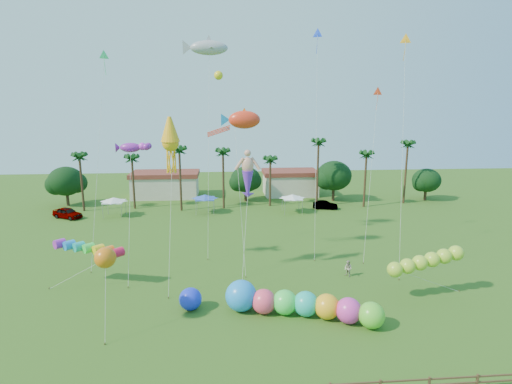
{
  "coord_description": "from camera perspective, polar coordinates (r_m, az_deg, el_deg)",
  "views": [
    {
      "loc": [
        -2.97,
        -25.9,
        16.54
      ],
      "look_at": [
        0.0,
        10.0,
        9.0
      ],
      "focal_mm": 28.0,
      "sensor_mm": 36.0,
      "label": 1
    }
  ],
  "objects": [
    {
      "name": "shark_kite",
      "position": [
        47.97,
        -6.73,
        19.77
      ],
      "size": [
        5.72,
        6.3,
        24.26
      ],
      "color": "#9B9EA9",
      "rests_on": "ground"
    },
    {
      "name": "ground",
      "position": [
        30.87,
        1.63,
        -20.58
      ],
      "size": [
        160.0,
        160.0,
        0.0
      ],
      "primitive_type": "plane",
      "color": "#285116",
      "rests_on": "ground"
    },
    {
      "name": "delta_kite_blue",
      "position": [
        47.21,
        8.77,
        20.86
      ],
      "size": [
        1.29,
        4.93,
        25.17
      ],
      "color": "#1C45FE",
      "rests_on": "ground"
    },
    {
      "name": "green_worm",
      "position": [
        37.37,
        19.23,
        -10.42
      ],
      "size": [
        10.43,
        3.92,
        3.62
      ],
      "color": "#A3D12E",
      "rests_on": "ground"
    },
    {
      "name": "tent_row",
      "position": [
        63.81,
        -7.34,
        -0.76
      ],
      "size": [
        31.0,
        4.0,
        0.6
      ],
      "color": "white",
      "rests_on": "ground"
    },
    {
      "name": "lobster_kite",
      "position": [
        41.82,
        -17.5,
        6.07
      ],
      "size": [
        3.91,
        6.35,
        13.44
      ],
      "color": "purple",
      "rests_on": "ground"
    },
    {
      "name": "rainbow_tube",
      "position": [
        40.12,
        -21.41,
        -8.1
      ],
      "size": [
        7.89,
        4.49,
        3.88
      ],
      "color": "red",
      "rests_on": "ground"
    },
    {
      "name": "spectator_b",
      "position": [
        41.7,
        13.03,
        -10.62
      ],
      "size": [
        0.96,
        1.03,
        1.68
      ],
      "primitive_type": "imported",
      "rotation": [
        0.0,
        0.0,
        -1.04
      ],
      "color": "#ADA390",
      "rests_on": "ground"
    },
    {
      "name": "merman_kite",
      "position": [
        38.86,
        -1.19,
        2.17
      ],
      "size": [
        2.21,
        5.36,
        12.27
      ],
      "color": "#DD947E",
      "rests_on": "ground"
    },
    {
      "name": "delta_kite_yellow",
      "position": [
        44.28,
        20.57,
        19.12
      ],
      "size": [
        1.66,
        5.08,
        23.79
      ],
      "color": "#FFA31A",
      "rests_on": "ground"
    },
    {
      "name": "delta_kite_green",
      "position": [
        45.06,
        -20.92,
        17.12
      ],
      "size": [
        2.49,
        4.12,
        22.35
      ],
      "color": "#38F082",
      "rests_on": "ground"
    },
    {
      "name": "delta_kite_red",
      "position": [
        45.96,
        16.96,
        13.04
      ],
      "size": [
        2.3,
        3.34,
        18.85
      ],
      "color": "#F43F1B",
      "rests_on": "ground"
    },
    {
      "name": "tree_line",
      "position": [
        71.26,
        0.61,
        1.91
      ],
      "size": [
        69.46,
        8.91,
        11.0
      ],
      "color": "#3A2819",
      "rests_on": "ground"
    },
    {
      "name": "squid_kite",
      "position": [
        37.69,
        -12.12,
        6.87
      ],
      "size": [
        1.95,
        4.95,
        15.95
      ],
      "color": "#FEA914",
      "rests_on": "ground"
    },
    {
      "name": "car_a",
      "position": [
        67.88,
        -25.34,
        -2.72
      ],
      "size": [
        5.2,
        4.07,
        1.66
      ],
      "primitive_type": "imported",
      "rotation": [
        0.0,
        0.0,
        1.06
      ],
      "color": "#4C4C54",
      "rests_on": "ground"
    },
    {
      "name": "blue_ball",
      "position": [
        34.95,
        -9.36,
        -14.85
      ],
      "size": [
        1.9,
        1.9,
        1.9
      ],
      "primitive_type": "sphere",
      "color": "#1A2DEC",
      "rests_on": "ground"
    },
    {
      "name": "fish_kite",
      "position": [
        42.89,
        -1.67,
        10.28
      ],
      "size": [
        5.05,
        6.51,
        16.45
      ],
      "color": "red",
      "rests_on": "ground"
    },
    {
      "name": "car_b",
      "position": [
        67.95,
        9.86,
        -1.85
      ],
      "size": [
        4.34,
        2.33,
        1.36
      ],
      "primitive_type": "imported",
      "rotation": [
        0.0,
        0.0,
        1.34
      ],
      "color": "#4C4C54",
      "rests_on": "ground"
    },
    {
      "name": "buildings_row",
      "position": [
        77.28,
        -4.73,
        0.94
      ],
      "size": [
        35.0,
        7.0,
        4.0
      ],
      "color": "beige",
      "rests_on": "ground"
    },
    {
      "name": "orange_ball_kite",
      "position": [
        31.4,
        -20.74,
        -8.79
      ],
      "size": [
        2.03,
        2.83,
        6.68
      ],
      "color": "orange",
      "rests_on": "ground"
    },
    {
      "name": "caterpillar_inflatable",
      "position": [
        33.63,
        5.75,
        -15.58
      ],
      "size": [
        12.52,
        6.2,
        2.61
      ],
      "rotation": [
        0.0,
        0.0,
        -0.33
      ],
      "color": "#FF4366",
      "rests_on": "ground"
    }
  ]
}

